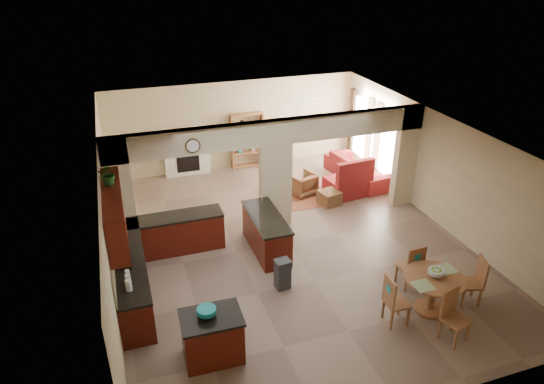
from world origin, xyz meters
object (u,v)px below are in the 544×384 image
object	(u,v)px
kitchen_island	(212,337)
armchair	(302,184)
dining_table	(433,289)
sofa	(358,169)

from	to	relation	value
kitchen_island	armchair	size ratio (longest dim) A/B	1.51
dining_table	armchair	world-z (taller)	dining_table
sofa	kitchen_island	bearing A→B (deg)	127.09
kitchen_island	sofa	distance (m)	8.21
armchair	kitchen_island	bearing A→B (deg)	37.97
dining_table	sofa	xyz separation A→B (m)	(1.53, 5.95, -0.16)
dining_table	sofa	distance (m)	6.14
dining_table	armchair	distance (m)	5.58
kitchen_island	dining_table	distance (m)	4.29
dining_table	sofa	size ratio (longest dim) A/B	0.47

